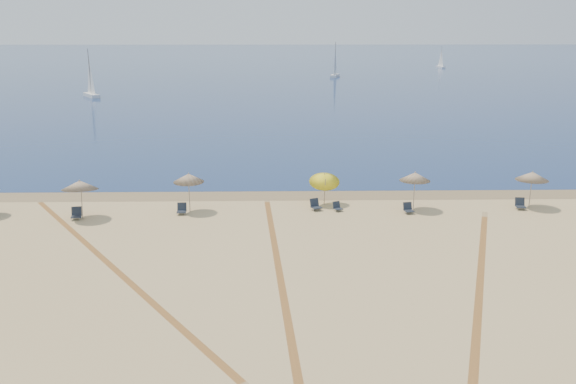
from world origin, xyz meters
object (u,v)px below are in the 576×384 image
chair_3 (182,209)px  chair_7 (520,204)px  chair_2 (76,214)px  umbrella_4 (415,177)px  chair_6 (408,208)px  sailboat_2 (335,66)px  umbrella_5 (532,176)px  chair_4 (315,205)px  umbrella_1 (80,185)px  umbrella_2 (189,178)px  umbrella_3 (325,178)px  sailboat_1 (91,82)px  sailboat_0 (441,61)px  chair_5 (337,207)px

chair_3 → chair_7: size_ratio=0.91×
chair_2 → umbrella_4: bearing=-6.0°
chair_6 → sailboat_2: (6.03, 112.49, 2.21)m
umbrella_5 → chair_2: bearing=-176.2°
chair_2 → chair_7: bearing=-7.2°
chair_4 → umbrella_4: bearing=-24.2°
umbrella_1 → umbrella_2: (6.58, 1.30, 0.10)m
umbrella_3 → chair_4: size_ratio=2.79×
chair_6 → sailboat_1: (-40.38, 69.26, 2.17)m
sailboat_0 → sailboat_1: bearing=-148.0°
chair_3 → chair_4: bearing=2.7°
chair_5 → chair_7: chair_7 is taller
sailboat_2 → chair_2: bearing=-87.6°
umbrella_3 → chair_7: 13.05m
chair_2 → chair_3: (6.45, 0.91, -0.02)m
umbrella_1 → chair_4: size_ratio=2.83×
umbrella_4 → umbrella_5: umbrella_4 is taller
umbrella_4 → chair_6: 2.15m
umbrella_1 → sailboat_1: sailboat_1 is taller
chair_7 → sailboat_0: bearing=84.0°
chair_7 → sailboat_1: size_ratio=0.10×
umbrella_3 → chair_7: size_ratio=3.21×
umbrella_2 → umbrella_4: umbrella_2 is taller
umbrella_3 → umbrella_5: (13.67, -0.86, 0.29)m
chair_4 → chair_5: chair_4 is taller
umbrella_3 → umbrella_4: (5.81, -1.20, 0.38)m
chair_3 → chair_6: bearing=-2.6°
chair_2 → chair_4: 15.21m
umbrella_2 → chair_6: 14.33m
chair_6 → sailboat_2: 112.68m
umbrella_4 → chair_2: (-21.60, -1.62, -1.90)m
umbrella_3 → sailboat_0: size_ratio=0.40×
umbrella_5 → chair_7: bearing=-152.0°
chair_5 → sailboat_2: size_ratio=0.09×
chair_5 → sailboat_1: 77.47m
chair_7 → umbrella_2: bearing=-172.8°
chair_4 → chair_5: size_ratio=1.23×
chair_4 → umbrella_3: bearing=36.4°
sailboat_1 → sailboat_2: sailboat_2 is taller
chair_3 → sailboat_2: bearing=77.4°
umbrella_4 → umbrella_5: 7.87m
umbrella_2 → umbrella_4: 14.70m
chair_3 → chair_7: (22.23, 0.65, 0.01)m
umbrella_1 → umbrella_3: umbrella_1 is taller
chair_4 → chair_6: bearing=-32.1°
umbrella_1 → chair_5: size_ratio=3.48×
umbrella_2 → sailboat_1: (-26.20, 68.58, 0.22)m
umbrella_1 → chair_6: 20.85m
chair_6 → chair_7: (7.61, 0.76, 0.02)m
umbrella_5 → sailboat_2: (-2.35, 111.32, 0.38)m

